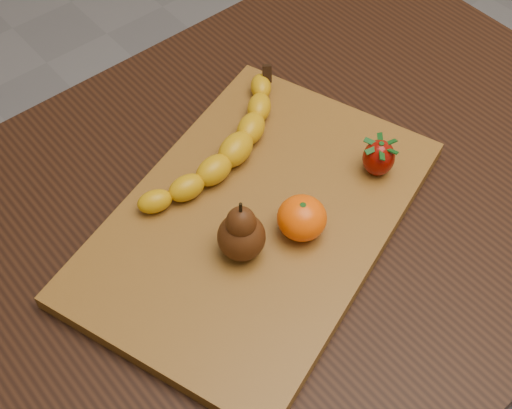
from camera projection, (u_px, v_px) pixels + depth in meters
table at (277, 247)px, 0.97m from camera, size 1.00×0.70×0.76m
cutting_board at (256, 220)px, 0.86m from camera, size 0.52×0.43×0.02m
banana at (236, 149)px, 0.89m from camera, size 0.25×0.13×0.04m
pear at (241, 229)px, 0.79m from camera, size 0.06×0.06×0.09m
mandarin at (302, 218)px, 0.82m from camera, size 0.06×0.06×0.05m
strawberry at (379, 157)px, 0.88m from camera, size 0.05×0.05×0.05m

